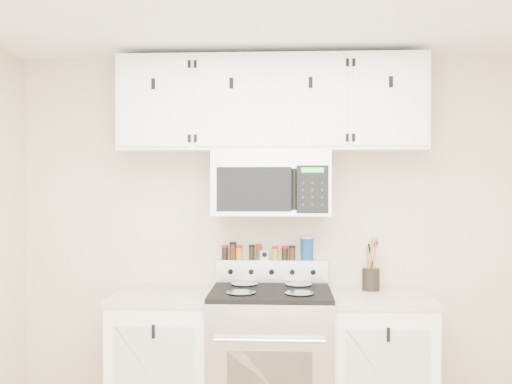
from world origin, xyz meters
TOP-DOWN VIEW (x-y plane):
  - back_wall at (0.00, 1.75)m, footprint 3.50×0.01m
  - range at (0.00, 1.43)m, footprint 0.76×0.65m
  - base_cabinet_left at (-0.69, 1.45)m, footprint 0.64×0.62m
  - base_cabinet_right at (0.69, 1.45)m, footprint 0.64×0.62m
  - microwave at (0.00, 1.55)m, footprint 0.76×0.44m
  - upper_cabinets at (-0.00, 1.58)m, footprint 2.00×0.35m
  - utensil_crock at (0.66, 1.59)m, footprint 0.12×0.12m
  - kitchen_timer at (-0.05, 1.71)m, footprint 0.06×0.05m
  - salt_canister at (0.24, 1.71)m, footprint 0.09×0.09m
  - spice_jar_0 at (-0.32, 1.71)m, footprint 0.05×0.05m
  - spice_jar_1 at (-0.27, 1.71)m, footprint 0.05×0.05m
  - spice_jar_2 at (-0.23, 1.71)m, footprint 0.05×0.05m
  - spice_jar_3 at (-0.14, 1.71)m, footprint 0.04×0.04m
  - spice_jar_4 at (-0.09, 1.71)m, footprint 0.04×0.04m
  - spice_jar_5 at (0.02, 1.71)m, footprint 0.04×0.04m
  - spice_jar_6 at (0.09, 1.71)m, footprint 0.05×0.05m
  - spice_jar_7 at (0.14, 1.71)m, footprint 0.04×0.04m
  - spice_jar_8 at (0.22, 1.71)m, footprint 0.04×0.04m

SIDE VIEW (x-z plane):
  - base_cabinet_left at x=-0.69m, z-range 0.00..0.92m
  - base_cabinet_right at x=0.69m, z-range 0.00..0.92m
  - range at x=0.00m, z-range -0.06..1.04m
  - utensil_crock at x=0.66m, z-range 0.84..1.17m
  - kitchen_timer at x=-0.05m, z-range 1.10..1.17m
  - spice_jar_5 at x=0.02m, z-range 1.10..1.19m
  - spice_jar_6 at x=0.09m, z-range 1.10..1.20m
  - spice_jar_2 at x=-0.23m, z-range 1.10..1.20m
  - spice_jar_0 at x=-0.32m, z-range 1.10..1.20m
  - spice_jar_7 at x=0.14m, z-range 1.10..1.20m
  - spice_jar_8 at x=0.22m, z-range 1.10..1.20m
  - spice_jar_3 at x=-0.14m, z-range 1.10..1.20m
  - spice_jar_4 at x=-0.09m, z-range 1.10..1.21m
  - spice_jar_1 at x=-0.27m, z-range 1.10..1.22m
  - salt_canister at x=0.24m, z-range 1.10..1.26m
  - back_wall at x=0.00m, z-range 0.00..2.50m
  - microwave at x=0.00m, z-range 1.42..1.84m
  - upper_cabinets at x=0.00m, z-range 1.84..2.46m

